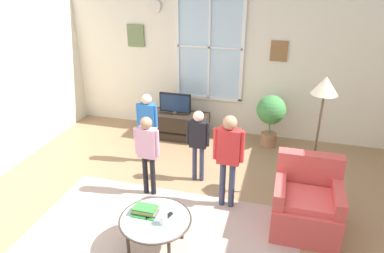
# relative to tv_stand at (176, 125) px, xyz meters

# --- Properties ---
(ground_plane) EXTENTS (6.48, 6.76, 0.02)m
(ground_plane) POSITION_rel_tv_stand_xyz_m (0.81, -2.59, -0.24)
(ground_plane) COLOR #9E7A56
(back_wall) EXTENTS (5.88, 0.17, 2.74)m
(back_wall) POSITION_rel_tv_stand_xyz_m (0.79, 0.55, 1.15)
(back_wall) COLOR silver
(back_wall) RESTS_ON ground_plane
(area_rug) EXTENTS (3.14, 1.86, 0.01)m
(area_rug) POSITION_rel_tv_stand_xyz_m (0.64, -2.58, -0.23)
(area_rug) COLOR tan
(area_rug) RESTS_ON ground_plane
(tv_stand) EXTENTS (1.17, 0.46, 0.46)m
(tv_stand) POSITION_rel_tv_stand_xyz_m (0.00, 0.00, 0.00)
(tv_stand) COLOR #2D2319
(tv_stand) RESTS_ON ground_plane
(television) EXTENTS (0.57, 0.08, 0.38)m
(television) POSITION_rel_tv_stand_xyz_m (0.00, -0.00, 0.43)
(television) COLOR #4C4C4C
(television) RESTS_ON tv_stand
(armchair) EXTENTS (0.76, 0.74, 0.87)m
(armchair) POSITION_rel_tv_stand_xyz_m (2.24, -1.95, 0.09)
(armchair) COLOR #D14C47
(armchair) RESTS_ON ground_plane
(coffee_table) EXTENTS (0.79, 0.79, 0.42)m
(coffee_table) POSITION_rel_tv_stand_xyz_m (0.66, -2.76, 0.16)
(coffee_table) COLOR #99B2B7
(coffee_table) RESTS_ON ground_plane
(book_stack) EXTENTS (0.28, 0.19, 0.09)m
(book_stack) POSITION_rel_tv_stand_xyz_m (0.53, -2.71, 0.22)
(book_stack) COLOR green
(book_stack) RESTS_ON coffee_table
(cup) EXTENTS (0.08, 0.08, 0.11)m
(cup) POSITION_rel_tv_stand_xyz_m (0.77, -2.82, 0.23)
(cup) COLOR white
(cup) RESTS_ON coffee_table
(remote_near_books) EXTENTS (0.09, 0.15, 0.02)m
(remote_near_books) POSITION_rel_tv_stand_xyz_m (0.56, -2.74, 0.19)
(remote_near_books) COLOR black
(remote_near_books) RESTS_ON coffee_table
(remote_near_cup) EXTENTS (0.08, 0.15, 0.02)m
(remote_near_cup) POSITION_rel_tv_stand_xyz_m (0.78, -2.71, 0.19)
(remote_near_cup) COLOR black
(remote_near_cup) RESTS_ON coffee_table
(person_black_shirt) EXTENTS (0.33, 0.15, 1.09)m
(person_black_shirt) POSITION_rel_tv_stand_xyz_m (0.75, -1.29, 0.45)
(person_black_shirt) COLOR #333851
(person_black_shirt) RESTS_ON ground_plane
(person_pink_shirt) EXTENTS (0.34, 0.16, 1.14)m
(person_pink_shirt) POSITION_rel_tv_stand_xyz_m (0.20, -1.79, 0.49)
(person_pink_shirt) COLOR black
(person_pink_shirt) RESTS_ON ground_plane
(person_red_shirt) EXTENTS (0.39, 0.17, 1.28)m
(person_red_shirt) POSITION_rel_tv_stand_xyz_m (1.26, -1.78, 0.57)
(person_red_shirt) COLOR #333851
(person_red_shirt) RESTS_ON ground_plane
(person_blue_shirt) EXTENTS (0.34, 0.16, 1.14)m
(person_blue_shirt) POSITION_rel_tv_stand_xyz_m (-0.14, -0.96, 0.48)
(person_blue_shirt) COLOR #333851
(person_blue_shirt) RESTS_ON ground_plane
(potted_plant_by_window) EXTENTS (0.49, 0.49, 0.92)m
(potted_plant_by_window) POSITION_rel_tv_stand_xyz_m (1.66, 0.09, 0.37)
(potted_plant_by_window) COLOR #9E6B4C
(potted_plant_by_window) RESTS_ON ground_plane
(floor_lamp) EXTENTS (0.32, 0.32, 1.69)m
(floor_lamp) POSITION_rel_tv_stand_xyz_m (2.31, -1.27, 1.19)
(floor_lamp) COLOR black
(floor_lamp) RESTS_ON ground_plane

